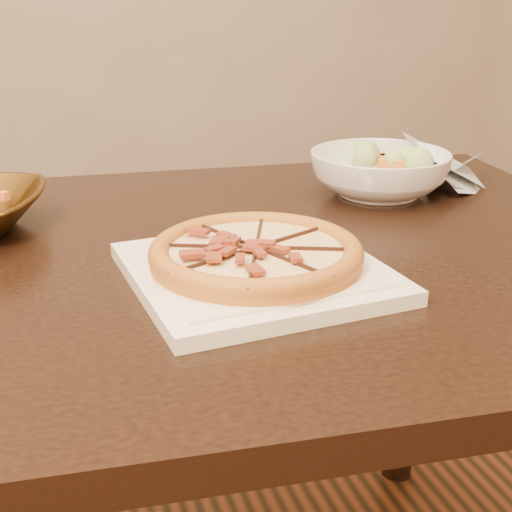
# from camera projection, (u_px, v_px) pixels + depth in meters

# --- Properties ---
(dining_table) EXTENTS (1.42, 0.97, 0.75)m
(dining_table) POSITION_uv_depth(u_px,v_px,m) (162.00, 326.00, 0.96)
(dining_table) COLOR black
(dining_table) RESTS_ON floor
(plate) EXTENTS (0.31, 0.31, 0.02)m
(plate) POSITION_uv_depth(u_px,v_px,m) (256.00, 271.00, 0.84)
(plate) COLOR white
(plate) RESTS_ON dining_table
(pizza) EXTENTS (0.25, 0.25, 0.03)m
(pizza) POSITION_uv_depth(u_px,v_px,m) (256.00, 253.00, 0.83)
(pizza) COLOR #B66627
(pizza) RESTS_ON plate
(salad_bowl) EXTENTS (0.30, 0.30, 0.07)m
(salad_bowl) POSITION_uv_depth(u_px,v_px,m) (379.00, 174.00, 1.17)
(salad_bowl) COLOR white
(salad_bowl) RESTS_ON dining_table
(salad) EXTENTS (0.09, 0.12, 0.04)m
(salad) POSITION_uv_depth(u_px,v_px,m) (382.00, 142.00, 1.15)
(salad) COLOR #ABBF67
(salad) RESTS_ON salad_bowl
(cling_film) EXTENTS (0.16, 0.13, 0.05)m
(cling_film) POSITION_uv_depth(u_px,v_px,m) (449.00, 170.00, 1.23)
(cling_film) COLOR silver
(cling_film) RESTS_ON dining_table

